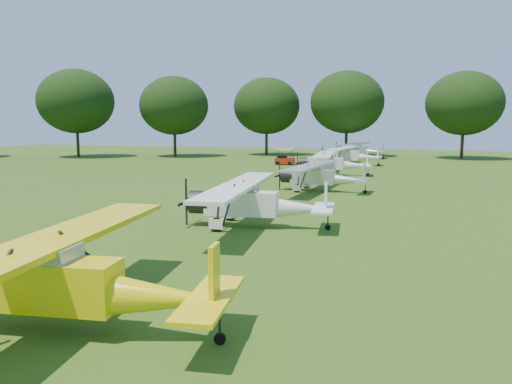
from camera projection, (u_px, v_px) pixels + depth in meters
ground at (217, 234)px, 22.16m from camera, size 160.00×160.00×0.00m
tree_belt at (298, 45)px, 20.14m from camera, size 137.36×130.27×14.52m
aircraft_2 at (66, 277)px, 11.48m from camera, size 7.44×11.80×2.32m
aircraft_3 at (252, 200)px, 23.49m from camera, size 7.23×11.49×2.26m
aircraft_4 at (320, 174)px, 36.17m from camera, size 6.73×10.72×2.11m
aircraft_5 at (331, 162)px, 47.83m from camera, size 7.13×11.33×2.23m
aircraft_6 at (349, 154)px, 60.03m from camera, size 7.22×11.52×2.26m
aircraft_7 at (358, 149)px, 71.82m from camera, size 7.36×11.65×2.29m
golf_cart at (284, 159)px, 60.13m from camera, size 2.28×1.45×1.91m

